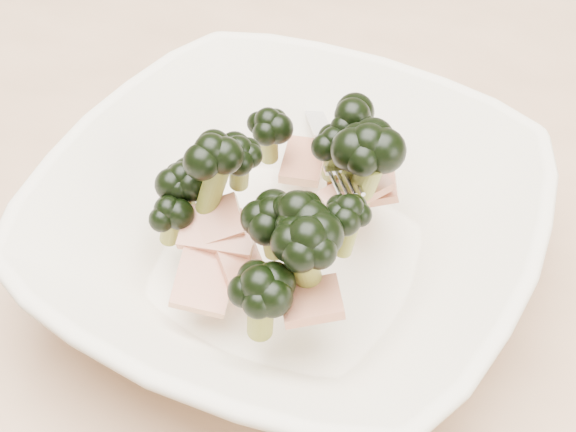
# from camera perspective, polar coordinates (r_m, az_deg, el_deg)

# --- Properties ---
(dining_table) EXTENTS (1.20, 0.80, 0.75)m
(dining_table) POSITION_cam_1_polar(r_m,az_deg,el_deg) (0.68, -6.30, -3.44)
(dining_table) COLOR tan
(dining_table) RESTS_ON ground
(broccoli_dish) EXTENTS (0.33, 0.33, 0.12)m
(broccoli_dish) POSITION_cam_1_polar(r_m,az_deg,el_deg) (0.52, 0.04, -0.63)
(broccoli_dish) COLOR #EDE0C9
(broccoli_dish) RESTS_ON dining_table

